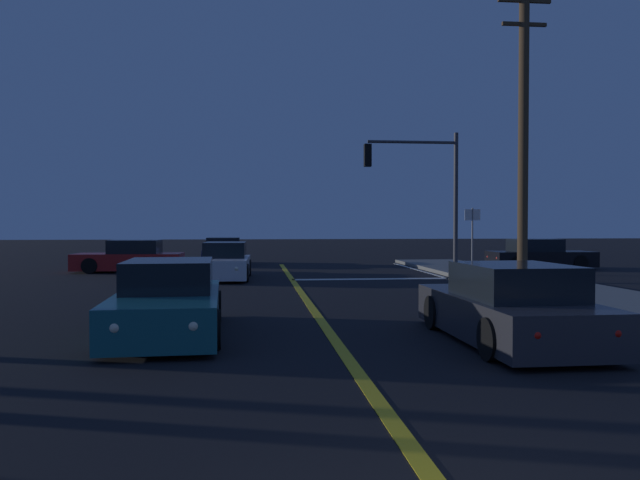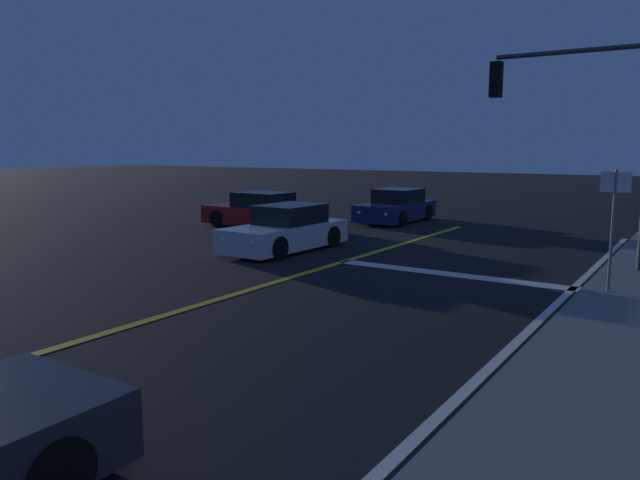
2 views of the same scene
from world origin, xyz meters
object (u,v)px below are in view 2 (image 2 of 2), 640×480
object	(u,v)px
car_mid_block_navy	(396,207)
street_sign_corner	(614,213)
traffic_signal_near_right	(588,114)
car_lead_oncoming_red	(259,212)
car_following_oncoming_white	(286,231)

from	to	relation	value
car_mid_block_navy	street_sign_corner	bearing A→B (deg)	134.13
traffic_signal_near_right	street_sign_corner	bearing A→B (deg)	111.00
car_lead_oncoming_red	car_mid_block_navy	bearing A→B (deg)	-37.39
car_lead_oncoming_red	car_mid_block_navy	world-z (taller)	same
car_following_oncoming_white	traffic_signal_near_right	xyz separation A→B (m)	(7.83, 1.62, 3.22)
car_following_oncoming_white	car_mid_block_navy	world-z (taller)	same
car_lead_oncoming_red	car_mid_block_navy	size ratio (longest dim) A/B	1.06
car_mid_block_navy	car_lead_oncoming_red	bearing A→B (deg)	50.11
traffic_signal_near_right	car_following_oncoming_white	bearing A→B (deg)	11.67
car_following_oncoming_white	car_mid_block_navy	bearing A→B (deg)	-85.44
car_lead_oncoming_red	car_following_oncoming_white	distance (m)	5.55
car_lead_oncoming_red	car_following_oncoming_white	bearing A→B (deg)	-130.79
car_mid_block_navy	traffic_signal_near_right	world-z (taller)	traffic_signal_near_right
car_lead_oncoming_red	traffic_signal_near_right	size ratio (longest dim) A/B	0.78
street_sign_corner	car_lead_oncoming_red	bearing A→B (deg)	159.17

